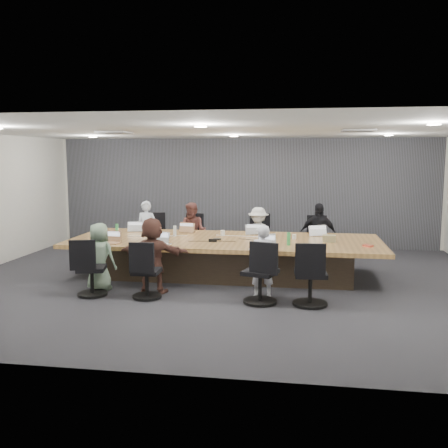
# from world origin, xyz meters

# --- Properties ---
(floor) EXTENTS (10.00, 8.00, 0.00)m
(floor) POSITION_xyz_m (0.00, 0.00, 0.00)
(floor) COLOR #2A2A30
(floor) RESTS_ON ground
(ceiling) EXTENTS (10.00, 8.00, 0.00)m
(ceiling) POSITION_xyz_m (0.00, 0.00, 2.80)
(ceiling) COLOR white
(ceiling) RESTS_ON wall_back
(wall_back) EXTENTS (10.00, 0.00, 2.80)m
(wall_back) POSITION_xyz_m (0.00, 4.00, 1.40)
(wall_back) COLOR beige
(wall_back) RESTS_ON ground
(wall_front) EXTENTS (10.00, 0.00, 2.80)m
(wall_front) POSITION_xyz_m (0.00, -4.00, 1.40)
(wall_front) COLOR beige
(wall_front) RESTS_ON ground
(curtain) EXTENTS (9.80, 0.04, 2.80)m
(curtain) POSITION_xyz_m (0.00, 3.92, 1.40)
(curtain) COLOR #4B4D55
(curtain) RESTS_ON ground
(conference_table) EXTENTS (6.00, 2.20, 0.74)m
(conference_table) POSITION_xyz_m (0.00, 0.50, 0.40)
(conference_table) COLOR #3E3023
(conference_table) RESTS_ON ground
(chair_0) EXTENTS (0.68, 0.68, 0.82)m
(chair_0) POSITION_xyz_m (-2.01, 2.20, 0.41)
(chair_0) COLOR black
(chair_0) RESTS_ON ground
(chair_1) EXTENTS (0.71, 0.71, 0.83)m
(chair_1) POSITION_xyz_m (-0.93, 2.20, 0.41)
(chair_1) COLOR black
(chair_1) RESTS_ON ground
(chair_2) EXTENTS (0.61, 0.61, 0.87)m
(chair_2) POSITION_xyz_m (0.54, 2.20, 0.44)
(chair_2) COLOR black
(chair_2) RESTS_ON ground
(chair_3) EXTENTS (0.59, 0.59, 0.82)m
(chair_3) POSITION_xyz_m (1.83, 2.20, 0.41)
(chair_3) COLOR black
(chair_3) RESTS_ON ground
(chair_4) EXTENTS (0.64, 0.64, 0.78)m
(chair_4) POSITION_xyz_m (-2.01, -1.20, 0.39)
(chair_4) COLOR black
(chair_4) RESTS_ON ground
(chair_5) EXTENTS (0.53, 0.53, 0.75)m
(chair_5) POSITION_xyz_m (-1.05, -1.20, 0.38)
(chair_5) COLOR black
(chair_5) RESTS_ON ground
(chair_6) EXTENTS (0.72, 0.72, 0.85)m
(chair_6) POSITION_xyz_m (0.83, -1.20, 0.43)
(chair_6) COLOR black
(chair_6) RESTS_ON ground
(chair_7) EXTENTS (0.61, 0.61, 0.86)m
(chair_7) POSITION_xyz_m (1.63, -1.20, 0.43)
(chair_7) COLOR black
(chair_7) RESTS_ON ground
(person_0) EXTENTS (0.52, 0.36, 1.34)m
(person_0) POSITION_xyz_m (-2.01, 1.85, 0.67)
(person_0) COLOR silver
(person_0) RESTS_ON ground
(laptop_0) EXTENTS (0.35, 0.26, 0.02)m
(laptop_0) POSITION_xyz_m (-2.01, 1.30, 0.75)
(laptop_0) COLOR #B2B2B7
(laptop_0) RESTS_ON conference_table
(person_1) EXTENTS (0.70, 0.58, 1.31)m
(person_1) POSITION_xyz_m (-0.93, 1.85, 0.66)
(person_1) COLOR brown
(person_1) RESTS_ON ground
(laptop_1) EXTENTS (0.37, 0.28, 0.02)m
(laptop_1) POSITION_xyz_m (-0.93, 1.30, 0.75)
(laptop_1) COLOR #8C6647
(laptop_1) RESTS_ON conference_table
(person_2) EXTENTS (0.86, 0.58, 1.23)m
(person_2) POSITION_xyz_m (0.54, 1.85, 0.62)
(person_2) COLOR #B3B3B3
(person_2) RESTS_ON ground
(laptop_2) EXTENTS (0.38, 0.30, 0.02)m
(laptop_2) POSITION_xyz_m (0.54, 1.30, 0.75)
(laptop_2) COLOR #B2B2B7
(laptop_2) RESTS_ON conference_table
(person_3) EXTENTS (0.82, 0.43, 1.35)m
(person_3) POSITION_xyz_m (1.83, 1.85, 0.67)
(person_3) COLOR black
(person_3) RESTS_ON ground
(laptop_3) EXTENTS (0.39, 0.30, 0.02)m
(laptop_3) POSITION_xyz_m (1.83, 1.30, 0.75)
(laptop_3) COLOR #B2B2B7
(laptop_3) RESTS_ON conference_table
(person_4) EXTENTS (0.64, 0.47, 1.20)m
(person_4) POSITION_xyz_m (-2.01, -0.85, 0.60)
(person_4) COLOR slate
(person_4) RESTS_ON ground
(laptop_4) EXTENTS (0.34, 0.25, 0.02)m
(laptop_4) POSITION_xyz_m (-2.01, -0.30, 0.75)
(laptop_4) COLOR #8C6647
(laptop_4) RESTS_ON conference_table
(person_5) EXTENTS (1.22, 0.40, 1.31)m
(person_5) POSITION_xyz_m (-1.05, -0.85, 0.66)
(person_5) COLOR #533028
(person_5) RESTS_ON ground
(laptop_5) EXTENTS (0.36, 0.29, 0.02)m
(laptop_5) POSITION_xyz_m (-1.05, -0.30, 0.75)
(laptop_5) COLOR #B2B2B7
(laptop_5) RESTS_ON conference_table
(person_6) EXTENTS (0.50, 0.39, 1.23)m
(person_6) POSITION_xyz_m (0.83, -0.85, 0.62)
(person_6) COLOR silver
(person_6) RESTS_ON ground
(laptop_6) EXTENTS (0.35, 0.28, 0.02)m
(laptop_6) POSITION_xyz_m (0.83, -0.30, 0.75)
(laptop_6) COLOR #B2B2B7
(laptop_6) RESTS_ON conference_table
(bottle_green_left) EXTENTS (0.08, 0.08, 0.22)m
(bottle_green_left) POSITION_xyz_m (-2.28, 0.71, 0.85)
(bottle_green_left) COLOR green
(bottle_green_left) RESTS_ON conference_table
(bottle_green_right) EXTENTS (0.07, 0.07, 0.23)m
(bottle_green_right) POSITION_xyz_m (1.25, 0.01, 0.86)
(bottle_green_right) COLOR green
(bottle_green_right) RESTS_ON conference_table
(bottle_clear) EXTENTS (0.08, 0.08, 0.22)m
(bottle_clear) POSITION_xyz_m (-1.05, 0.69, 0.85)
(bottle_clear) COLOR silver
(bottle_clear) RESTS_ON conference_table
(cup_white_far) EXTENTS (0.10, 0.10, 0.11)m
(cup_white_far) POSITION_xyz_m (-0.10, 0.90, 0.80)
(cup_white_far) COLOR white
(cup_white_far) RESTS_ON conference_table
(cup_white_near) EXTENTS (0.09, 0.09, 0.09)m
(cup_white_near) POSITION_xyz_m (1.34, 0.70, 0.79)
(cup_white_near) COLOR white
(cup_white_near) RESTS_ON conference_table
(mug_brown) EXTENTS (0.10, 0.10, 0.11)m
(mug_brown) POSITION_xyz_m (-2.40, 0.53, 0.79)
(mug_brown) COLOR brown
(mug_brown) RESTS_ON conference_table
(mic_left) EXTENTS (0.16, 0.13, 0.03)m
(mic_left) POSITION_xyz_m (-0.13, 0.39, 0.75)
(mic_left) COLOR black
(mic_left) RESTS_ON conference_table
(mic_right) EXTENTS (0.19, 0.16, 0.03)m
(mic_right) POSITION_xyz_m (0.74, 0.53, 0.76)
(mic_right) COLOR black
(mic_right) RESTS_ON conference_table
(stapler) EXTENTS (0.16, 0.05, 0.06)m
(stapler) POSITION_xyz_m (-0.17, 0.14, 0.77)
(stapler) COLOR black
(stapler) RESTS_ON conference_table
(canvas_bag) EXTENTS (0.24, 0.15, 0.13)m
(canvas_bag) POSITION_xyz_m (1.99, 0.49, 0.80)
(canvas_bag) COLOR #94885D
(canvas_bag) RESTS_ON conference_table
(snack_packet) EXTENTS (0.20, 0.19, 0.04)m
(snack_packet) POSITION_xyz_m (2.65, 0.07, 0.76)
(snack_packet) COLOR #CB4B33
(snack_packet) RESTS_ON conference_table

